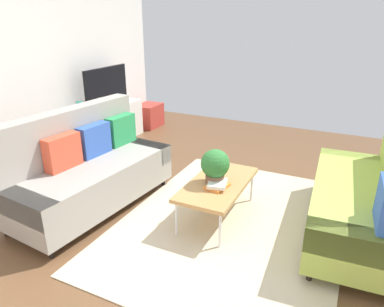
{
  "coord_description": "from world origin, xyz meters",
  "views": [
    {
      "loc": [
        -3.0,
        -1.34,
        2.06
      ],
      "look_at": [
        0.23,
        0.22,
        0.65
      ],
      "focal_mm": 33.06,
      "sensor_mm": 36.0,
      "label": 1
    }
  ],
  "objects": [
    {
      "name": "tv_console",
      "position": [
        1.59,
        2.46,
        0.32
      ],
      "size": [
        1.4,
        0.44,
        0.64
      ],
      "primitive_type": "cube",
      "color": "silver",
      "rests_on": "ground_plane"
    },
    {
      "name": "vase_0",
      "position": [
        1.01,
        2.51,
        0.74
      ],
      "size": [
        0.1,
        0.1,
        0.19
      ],
      "primitive_type": "cylinder",
      "color": "#33B29E",
      "rests_on": "tv_console"
    },
    {
      "name": "vase_1",
      "position": [
        1.17,
        2.51,
        0.72
      ],
      "size": [
        0.12,
        0.12,
        0.16
      ],
      "primitive_type": "cylinder",
      "color": "#B24C4C",
      "rests_on": "tv_console"
    },
    {
      "name": "storage_trunk",
      "position": [
        2.69,
        2.36,
        0.22
      ],
      "size": [
        0.52,
        0.4,
        0.44
      ],
      "primitive_type": "cube",
      "color": "#B2382D",
      "rests_on": "ground_plane"
    },
    {
      "name": "coffee_table",
      "position": [
        0.13,
        -0.13,
        0.39
      ],
      "size": [
        1.1,
        0.56,
        0.42
      ],
      "color": "#B7844C",
      "rests_on": "ground_plane"
    },
    {
      "name": "couch_green",
      "position": [
        0.42,
        -1.55,
        0.44
      ],
      "size": [
        1.95,
        0.95,
        1.1
      ],
      "rotation": [
        0.0,
        0.0,
        0.06
      ],
      "color": "#A3BC4C",
      "rests_on": "ground_plane"
    },
    {
      "name": "area_rug",
      "position": [
        0.08,
        -0.33,
        0.01
      ],
      "size": [
        2.9,
        2.2,
        0.01
      ],
      "primitive_type": "cube",
      "color": "beige",
      "rests_on": "ground_plane"
    },
    {
      "name": "table_book_0",
      "position": [
        0.02,
        -0.16,
        0.43
      ],
      "size": [
        0.27,
        0.22,
        0.03
      ],
      "primitive_type": "cube",
      "rotation": [
        0.0,
        0.0,
        -0.19
      ],
      "color": "orange",
      "rests_on": "coffee_table"
    },
    {
      "name": "couch_beige",
      "position": [
        -0.25,
        1.29,
        0.45
      ],
      "size": [
        1.97,
        1.02,
        1.1
      ],
      "rotation": [
        0.0,
        0.0,
        3.05
      ],
      "color": "gray",
      "rests_on": "ground_plane"
    },
    {
      "name": "bottle_0",
      "position": [
        1.34,
        2.42,
        0.74
      ],
      "size": [
        0.04,
        0.04,
        0.19
      ],
      "primitive_type": "cylinder",
      "color": "gold",
      "rests_on": "tv_console"
    },
    {
      "name": "tv",
      "position": [
        1.59,
        2.44,
        0.95
      ],
      "size": [
        1.0,
        0.2,
        0.64
      ],
      "color": "black",
      "rests_on": "tv_console"
    },
    {
      "name": "ground_plane",
      "position": [
        0.0,
        0.0,
        0.0
      ],
      "size": [
        7.68,
        7.68,
        0.0
      ],
      "primitive_type": "plane",
      "color": "brown"
    },
    {
      "name": "table_book_1",
      "position": [
        0.02,
        -0.16,
        0.46
      ],
      "size": [
        0.27,
        0.23,
        0.04
      ],
      "primitive_type": "cube",
      "rotation": [
        0.0,
        0.0,
        0.23
      ],
      "color": "silver",
      "rests_on": "table_book_0"
    },
    {
      "name": "potted_plant",
      "position": [
        0.1,
        -0.1,
        0.62
      ],
      "size": [
        0.3,
        0.3,
        0.37
      ],
      "color": "brown",
      "rests_on": "coffee_table"
    },
    {
      "name": "bottle_1",
      "position": [
        1.44,
        2.42,
        0.72
      ],
      "size": [
        0.05,
        0.05,
        0.16
      ],
      "primitive_type": "cylinder",
      "color": "silver",
      "rests_on": "tv_console"
    }
  ]
}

